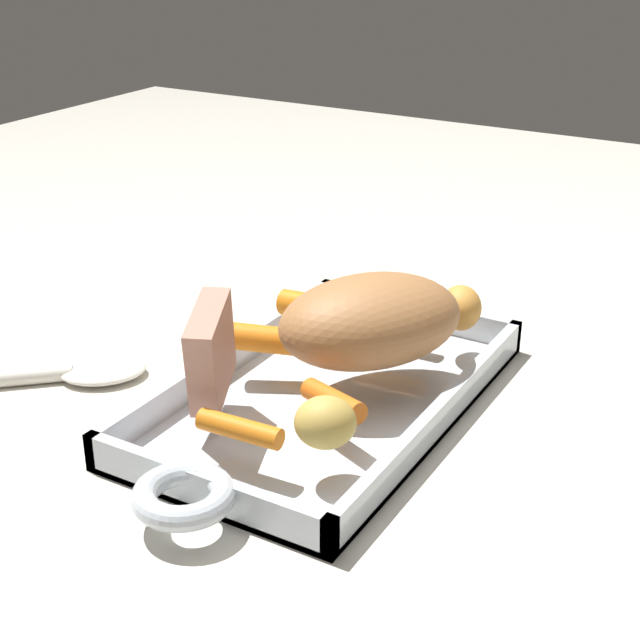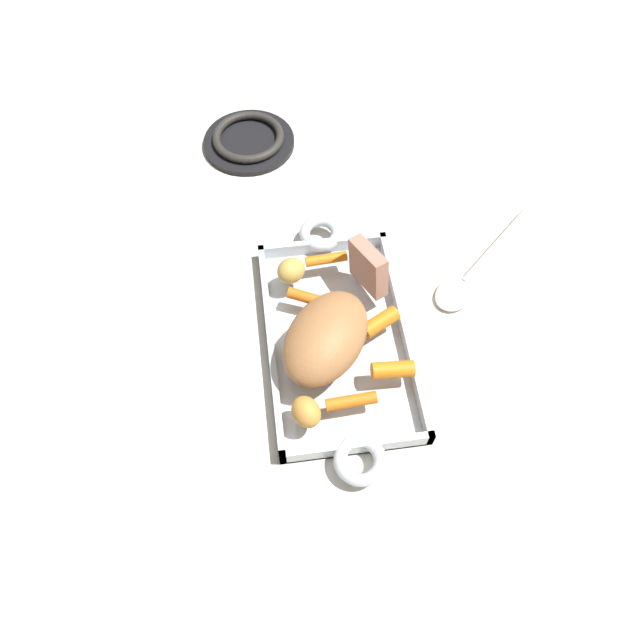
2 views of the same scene
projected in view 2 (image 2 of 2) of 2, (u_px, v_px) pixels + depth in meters
The scene contains 13 objects.
ground_plane at pixel (338, 342), 0.87m from camera, with size 2.06×2.06×0.00m, color silver.
roasting_dish at pixel (338, 339), 0.86m from camera, with size 0.45×0.21×0.03m.
pork_roast at pixel (326, 338), 0.79m from camera, with size 0.15×0.10×0.07m, color #A97041.
roast_slice_thick at pixel (368, 267), 0.85m from camera, with size 0.02×0.07×0.07m, color tan.
baby_carrot_center_right at pixel (381, 322), 0.83m from camera, with size 0.02×0.02×0.05m, color orange.
baby_carrot_long at pixel (352, 401), 0.77m from camera, with size 0.02×0.02×0.07m, color orange.
baby_carrot_southwest at pixel (329, 259), 0.89m from camera, with size 0.02×0.02×0.06m, color orange.
baby_carrot_northwest at pixel (308, 298), 0.86m from camera, with size 0.02×0.02×0.06m, color orange.
baby_carrot_center_left at pixel (393, 370), 0.79m from camera, with size 0.02×0.02×0.06m, color orange.
potato_corner at pixel (291, 270), 0.87m from camera, with size 0.04×0.04×0.04m, color gold.
potato_golden_large at pixel (306, 412), 0.75m from camera, with size 0.04×0.04×0.04m, color gold.
stove_burner_rear at pixel (249, 140), 1.07m from camera, with size 0.17×0.17×0.03m.
serving_spoon at pixel (473, 273), 0.92m from camera, with size 0.19×0.21×0.01m.
Camera 2 is at (0.41, -0.08, 0.76)m, focal length 32.78 mm.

